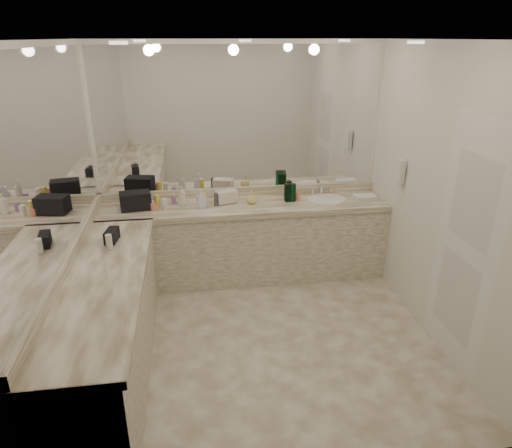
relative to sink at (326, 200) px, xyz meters
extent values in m
plane|color=beige|center=(-0.95, -1.20, -0.90)|extent=(3.20, 3.20, 0.00)
plane|color=white|center=(-0.95, -1.20, 1.71)|extent=(3.20, 3.20, 0.00)
cube|color=silver|center=(-0.95, 0.30, 0.41)|extent=(3.20, 0.02, 2.60)
cube|color=silver|center=(-2.55, -1.20, 0.41)|extent=(0.02, 3.00, 2.60)
cube|color=silver|center=(0.65, -1.20, 0.41)|extent=(0.02, 3.00, 2.60)
cube|color=silver|center=(-0.95, 0.00, -0.48)|extent=(3.20, 0.60, 0.84)
cube|color=beige|center=(-0.95, -0.01, -0.03)|extent=(3.20, 0.64, 0.06)
cube|color=silver|center=(-2.25, -1.50, -0.48)|extent=(0.60, 2.40, 0.84)
cube|color=beige|center=(-2.24, -1.50, -0.03)|extent=(0.64, 2.42, 0.06)
cube|color=beige|center=(-0.95, 0.28, 0.05)|extent=(3.20, 0.04, 0.10)
cube|color=beige|center=(-2.53, -1.20, 0.05)|extent=(0.04, 3.00, 0.10)
cube|color=white|center=(-0.95, 0.29, 0.88)|extent=(3.12, 0.01, 1.55)
cube|color=white|center=(-2.54, -1.20, 0.88)|extent=(0.01, 2.92, 1.55)
cylinder|color=white|center=(0.00, 0.00, 0.00)|extent=(0.44, 0.44, 0.03)
cube|color=silver|center=(0.00, 0.21, 0.07)|extent=(0.24, 0.16, 0.14)
cube|color=white|center=(0.61, -0.50, 0.46)|extent=(0.06, 0.10, 0.24)
cube|color=white|center=(0.64, -1.70, 0.16)|extent=(0.02, 0.82, 2.10)
cube|color=black|center=(-2.12, 0.00, 0.10)|extent=(0.35, 0.25, 0.18)
cube|color=black|center=(-2.25, -0.83, 0.06)|extent=(0.12, 0.21, 0.11)
cube|color=beige|center=(-1.14, 0.07, 0.07)|extent=(0.26, 0.20, 0.13)
cube|color=white|center=(0.45, -0.03, 0.03)|extent=(0.24, 0.16, 0.04)
cylinder|color=white|center=(-2.25, -0.99, 0.07)|extent=(0.06, 0.06, 0.13)
imported|color=silver|center=(-1.62, 0.05, 0.12)|extent=(0.09, 0.09, 0.23)
imported|color=white|center=(-1.42, -0.03, 0.10)|extent=(0.12, 0.12, 0.20)
imported|color=#E0CA76|center=(-0.86, -0.01, 0.08)|extent=(0.14, 0.14, 0.15)
cylinder|color=#13542C|center=(-0.39, 0.01, 0.11)|extent=(0.07, 0.07, 0.20)
cylinder|color=#13542C|center=(-0.45, 0.01, 0.11)|extent=(0.07, 0.07, 0.20)
cylinder|color=#13542C|center=(-0.41, 0.13, 0.10)|extent=(0.06, 0.06, 0.20)
cylinder|color=#13542C|center=(-0.44, 0.10, 0.10)|extent=(0.07, 0.07, 0.19)
cylinder|color=silver|center=(-1.46, -0.06, 0.04)|extent=(0.04, 0.04, 0.06)
cylinder|color=#E57F66|center=(-1.93, -0.06, 0.05)|extent=(0.06, 0.06, 0.08)
cylinder|color=#E57F66|center=(-0.33, 0.04, 0.05)|extent=(0.06, 0.06, 0.09)
cylinder|color=white|center=(-1.81, -0.01, 0.06)|extent=(0.06, 0.06, 0.11)
cylinder|color=#9966B2|center=(-1.72, 0.13, 0.05)|extent=(0.05, 0.05, 0.09)
cylinder|color=#3F3F4C|center=(-1.26, -0.01, 0.08)|extent=(0.05, 0.05, 0.14)
cylinder|color=#F2D84C|center=(-1.39, 0.02, 0.07)|extent=(0.05, 0.05, 0.14)
cylinder|color=#F2D84C|center=(-1.89, 0.04, 0.07)|extent=(0.06, 0.06, 0.14)
camera|label=1|loc=(-1.51, -4.74, 1.72)|focal=32.00mm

